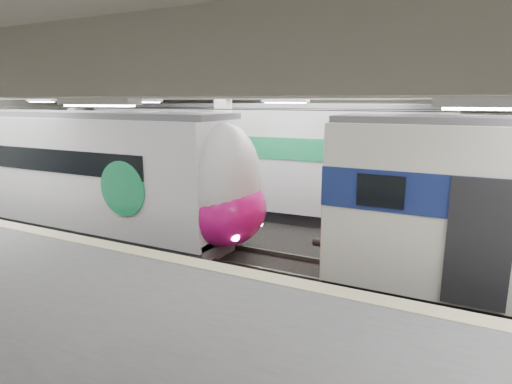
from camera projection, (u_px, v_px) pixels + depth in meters
The scene contains 3 objects.
station_hall at pixel (229, 167), 11.20m from camera, with size 36.00×24.00×5.75m.
modern_emu at pixel (103, 176), 15.74m from camera, with size 14.21×2.93×4.56m.
far_train at pixel (253, 157), 19.00m from camera, with size 15.38×3.75×4.82m.
Camera 1 is at (5.63, -11.32, 4.98)m, focal length 30.00 mm.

